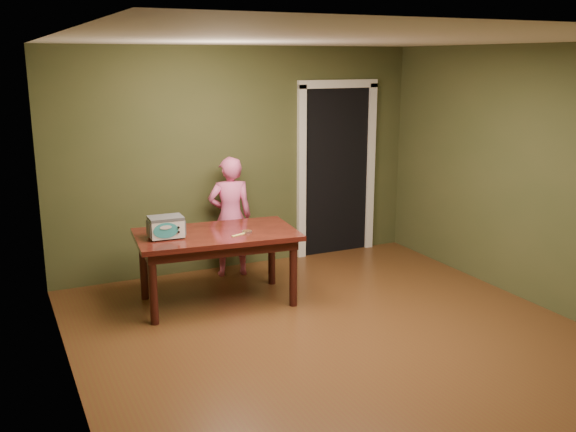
{
  "coord_description": "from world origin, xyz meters",
  "views": [
    {
      "loc": [
        -2.69,
        -4.52,
        2.45
      ],
      "look_at": [
        -0.08,
        1.0,
        0.95
      ],
      "focal_mm": 40.0,
      "sensor_mm": 36.0,
      "label": 1
    }
  ],
  "objects": [
    {
      "name": "floor",
      "position": [
        0.0,
        0.0,
        0.0
      ],
      "size": [
        5.0,
        5.0,
        0.0
      ],
      "primitive_type": "plane",
      "color": "#512B17",
      "rests_on": "ground"
    },
    {
      "name": "room_shell",
      "position": [
        0.0,
        0.0,
        1.71
      ],
      "size": [
        4.52,
        5.02,
        2.61
      ],
      "color": "#424525",
      "rests_on": "ground"
    },
    {
      "name": "doorway",
      "position": [
        1.3,
        2.78,
        1.06
      ],
      "size": [
        1.1,
        0.66,
        2.25
      ],
      "color": "black",
      "rests_on": "ground"
    },
    {
      "name": "dining_table",
      "position": [
        -0.68,
        1.43,
        0.65
      ],
      "size": [
        1.68,
        1.05,
        0.75
      ],
      "rotation": [
        0.0,
        0.0,
        -0.1
      ],
      "color": "#340F0B",
      "rests_on": "floor"
    },
    {
      "name": "toy_oven",
      "position": [
        -1.19,
        1.44,
        0.87
      ],
      "size": [
        0.36,
        0.25,
        0.21
      ],
      "rotation": [
        0.0,
        0.0,
        -0.04
      ],
      "color": "#4C4F54",
      "rests_on": "dining_table"
    },
    {
      "name": "baking_pan",
      "position": [
        -0.41,
        1.27,
        0.76
      ],
      "size": [
        0.1,
        0.1,
        0.02
      ],
      "color": "silver",
      "rests_on": "dining_table"
    },
    {
      "name": "spatula",
      "position": [
        -0.51,
        1.23,
        0.75
      ],
      "size": [
        0.18,
        0.09,
        0.01
      ],
      "primitive_type": "cube",
      "rotation": [
        0.0,
        0.0,
        0.37
      ],
      "color": "#F8EF6C",
      "rests_on": "dining_table"
    },
    {
      "name": "child",
      "position": [
        -0.24,
        2.2,
        0.69
      ],
      "size": [
        0.56,
        0.42,
        1.39
      ],
      "primitive_type": "imported",
      "rotation": [
        0.0,
        0.0,
        2.96
      ],
      "color": "pink",
      "rests_on": "floor"
    }
  ]
}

